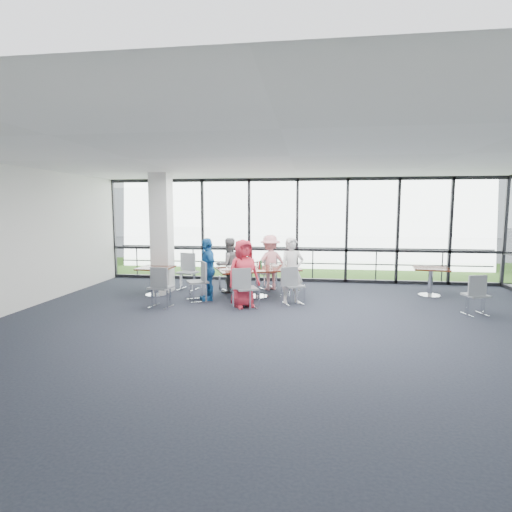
# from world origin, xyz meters

# --- Properties ---
(floor) EXTENTS (12.00, 10.00, 0.02)m
(floor) POSITION_xyz_m (0.00, 0.00, -0.01)
(floor) COLOR black
(floor) RESTS_ON ground
(ceiling) EXTENTS (12.00, 10.00, 0.04)m
(ceiling) POSITION_xyz_m (0.00, 0.00, 3.20)
(ceiling) COLOR white
(ceiling) RESTS_ON ground
(wall_front) EXTENTS (12.00, 0.10, 3.20)m
(wall_front) POSITION_xyz_m (0.00, -5.00, 1.60)
(wall_front) COLOR silver
(wall_front) RESTS_ON ground
(curtain_wall_back) EXTENTS (12.00, 0.10, 3.20)m
(curtain_wall_back) POSITION_xyz_m (0.00, 5.00, 1.60)
(curtain_wall_back) COLOR white
(curtain_wall_back) RESTS_ON ground
(structural_column) EXTENTS (0.50, 0.50, 3.20)m
(structural_column) POSITION_xyz_m (-3.60, 3.00, 1.60)
(structural_column) COLOR white
(structural_column) RESTS_ON ground
(apron) EXTENTS (80.00, 70.00, 0.02)m
(apron) POSITION_xyz_m (0.00, 10.00, -0.02)
(apron) COLOR gray
(apron) RESTS_ON ground
(grass_strip) EXTENTS (80.00, 5.00, 0.01)m
(grass_strip) POSITION_xyz_m (0.00, 8.00, 0.01)
(grass_strip) COLOR #365E1A
(grass_strip) RESTS_ON ground
(hangar_main) EXTENTS (24.00, 10.00, 6.00)m
(hangar_main) POSITION_xyz_m (4.00, 32.00, 3.00)
(hangar_main) COLOR silver
(hangar_main) RESTS_ON ground
(hangar_aux) EXTENTS (10.00, 6.00, 4.00)m
(hangar_aux) POSITION_xyz_m (-18.00, 28.00, 2.00)
(hangar_aux) COLOR silver
(hangar_aux) RESTS_ON ground
(guard_rail) EXTENTS (12.00, 0.06, 0.06)m
(guard_rail) POSITION_xyz_m (0.00, 5.60, 0.50)
(guard_rail) COLOR #2D2D33
(guard_rail) RESTS_ON ground
(main_table) EXTENTS (2.30, 1.82, 0.75)m
(main_table) POSITION_xyz_m (-0.93, 2.60, 0.63)
(main_table) COLOR #331409
(main_table) RESTS_ON ground
(side_table_left) EXTENTS (0.85, 0.85, 0.75)m
(side_table_left) POSITION_xyz_m (-3.59, 2.46, 0.63)
(side_table_left) COLOR #331409
(side_table_left) RESTS_ON ground
(side_table_right) EXTENTS (0.97, 0.97, 0.75)m
(side_table_right) POSITION_xyz_m (3.51, 3.31, 0.63)
(side_table_right) COLOR #331409
(side_table_right) RESTS_ON ground
(diner_near_left) EXTENTS (0.91, 0.85, 1.57)m
(diner_near_left) POSITION_xyz_m (-1.12, 1.54, 0.78)
(diner_near_left) COLOR red
(diner_near_left) RESTS_ON ground
(diner_near_right) EXTENTS (0.69, 0.60, 1.58)m
(diner_near_right) POSITION_xyz_m (-0.02, 2.04, 0.79)
(diner_near_right) COLOR silver
(diner_near_right) RESTS_ON ground
(diner_far_left) EXTENTS (0.85, 0.77, 1.49)m
(diner_far_left) POSITION_xyz_m (-1.78, 3.09, 0.74)
(diner_far_left) COLOR slate
(diner_far_left) RESTS_ON ground
(diner_far_right) EXTENTS (1.12, 0.93, 1.54)m
(diner_far_right) POSITION_xyz_m (-0.70, 3.60, 0.77)
(diner_far_right) COLOR pink
(diner_far_right) RESTS_ON ground
(diner_end) EXTENTS (0.90, 1.03, 1.55)m
(diner_end) POSITION_xyz_m (-2.11, 2.12, 0.78)
(diner_end) COLOR #1C5FA5
(diner_end) RESTS_ON ground
(chair_main_nl) EXTENTS (0.59, 0.59, 0.92)m
(chair_main_nl) POSITION_xyz_m (-1.03, 1.41, 0.46)
(chair_main_nl) COLOR gray
(chair_main_nl) RESTS_ON ground
(chair_main_nr) EXTENTS (0.59, 0.59, 0.90)m
(chair_main_nr) POSITION_xyz_m (0.02, 1.92, 0.45)
(chair_main_nr) COLOR gray
(chair_main_nr) RESTS_ON ground
(chair_main_fl) EXTENTS (0.63, 0.63, 0.93)m
(chair_main_fl) POSITION_xyz_m (-1.74, 3.32, 0.47)
(chair_main_fl) COLOR gray
(chair_main_fl) RESTS_ON ground
(chair_main_fr) EXTENTS (0.60, 0.60, 0.91)m
(chair_main_fr) POSITION_xyz_m (-0.82, 3.79, 0.45)
(chair_main_fr) COLOR gray
(chair_main_fr) RESTS_ON ground
(chair_main_end) EXTENTS (0.64, 0.64, 0.97)m
(chair_main_end) POSITION_xyz_m (-2.32, 1.94, 0.48)
(chair_main_end) COLOR gray
(chair_main_end) RESTS_ON ground
(chair_spare_la) EXTENTS (0.54, 0.54, 0.94)m
(chair_spare_la) POSITION_xyz_m (-2.98, 1.23, 0.47)
(chair_spare_la) COLOR gray
(chair_spare_la) RESTS_ON ground
(chair_spare_lb) EXTENTS (0.59, 0.59, 1.00)m
(chair_spare_lb) POSITION_xyz_m (-2.97, 3.23, 0.50)
(chair_spare_lb) COLOR gray
(chair_spare_lb) RESTS_ON ground
(chair_spare_r) EXTENTS (0.52, 0.52, 0.87)m
(chair_spare_r) POSITION_xyz_m (3.90, 1.46, 0.43)
(chair_spare_r) COLOR gray
(chair_spare_r) RESTS_ON ground
(plate_nl) EXTENTS (0.28, 0.28, 0.01)m
(plate_nl) POSITION_xyz_m (-1.26, 2.02, 0.76)
(plate_nl) COLOR white
(plate_nl) RESTS_ON main_table
(plate_nr) EXTENTS (0.28, 0.28, 0.01)m
(plate_nr) POSITION_xyz_m (-0.20, 2.47, 0.76)
(plate_nr) COLOR white
(plate_nr) RESTS_ON main_table
(plate_fl) EXTENTS (0.28, 0.28, 0.01)m
(plate_fl) POSITION_xyz_m (-1.61, 2.76, 0.76)
(plate_fl) COLOR white
(plate_fl) RESTS_ON main_table
(plate_fr) EXTENTS (0.26, 0.26, 0.01)m
(plate_fr) POSITION_xyz_m (-0.54, 3.12, 0.76)
(plate_fr) COLOR white
(plate_fr) RESTS_ON main_table
(plate_end) EXTENTS (0.28, 0.28, 0.01)m
(plate_end) POSITION_xyz_m (-1.65, 2.26, 0.76)
(plate_end) COLOR white
(plate_end) RESTS_ON main_table
(tumbler_a) EXTENTS (0.07, 0.07, 0.14)m
(tumbler_a) POSITION_xyz_m (-1.11, 2.30, 0.82)
(tumbler_a) COLOR white
(tumbler_a) RESTS_ON main_table
(tumbler_b) EXTENTS (0.07, 0.07, 0.14)m
(tumbler_b) POSITION_xyz_m (-0.57, 2.55, 0.82)
(tumbler_b) COLOR white
(tumbler_b) RESTS_ON main_table
(tumbler_c) EXTENTS (0.08, 0.08, 0.15)m
(tumbler_c) POSITION_xyz_m (-0.95, 2.86, 0.83)
(tumbler_c) COLOR white
(tumbler_c) RESTS_ON main_table
(tumbler_d) EXTENTS (0.07, 0.07, 0.13)m
(tumbler_d) POSITION_xyz_m (-1.50, 2.16, 0.82)
(tumbler_d) COLOR white
(tumbler_d) RESTS_ON main_table
(menu_a) EXTENTS (0.37, 0.30, 0.00)m
(menu_a) POSITION_xyz_m (-0.84, 2.15, 0.75)
(menu_a) COLOR white
(menu_a) RESTS_ON main_table
(menu_b) EXTENTS (0.35, 0.28, 0.00)m
(menu_b) POSITION_xyz_m (0.02, 2.74, 0.75)
(menu_b) COLOR white
(menu_b) RESTS_ON main_table
(menu_c) EXTENTS (0.35, 0.36, 0.00)m
(menu_c) POSITION_xyz_m (-0.96, 3.04, 0.75)
(menu_c) COLOR white
(menu_c) RESTS_ON main_table
(condiment_caddy) EXTENTS (0.10, 0.07, 0.04)m
(condiment_caddy) POSITION_xyz_m (-0.87, 2.69, 0.77)
(condiment_caddy) COLOR black
(condiment_caddy) RESTS_ON main_table
(ketchup_bottle) EXTENTS (0.06, 0.06, 0.18)m
(ketchup_bottle) POSITION_xyz_m (-0.87, 2.67, 0.84)
(ketchup_bottle) COLOR maroon
(ketchup_bottle) RESTS_ON main_table
(green_bottle) EXTENTS (0.05, 0.05, 0.20)m
(green_bottle) POSITION_xyz_m (-0.85, 2.66, 0.85)
(green_bottle) COLOR #1C6D32
(green_bottle) RESTS_ON main_table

